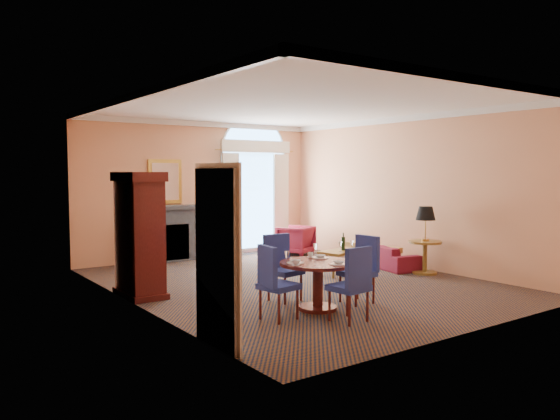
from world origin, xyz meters
TOP-DOWN VIEW (x-y plane):
  - ground at (0.00, 0.00)m, footprint 7.50×7.50m
  - room_envelope at (-0.03, 0.67)m, footprint 6.04×7.52m
  - armoire at (-2.72, 0.61)m, footprint 0.58×1.03m
  - dining_table at (-0.93, -1.76)m, footprint 1.12×1.12m
  - dining_chair_north at (-1.00, -0.92)m, footprint 0.53×0.53m
  - dining_chair_south at (-1.00, -2.58)m, footprint 0.50×0.51m
  - dining_chair_east at (-0.08, -1.79)m, footprint 0.49×0.47m
  - dining_chair_west at (-1.80, -1.87)m, footprint 0.54×0.53m
  - sofa at (2.55, 0.18)m, footprint 0.95×1.75m
  - armchair at (2.04, 2.71)m, footprint 1.02×1.03m
  - coffee_table at (1.22, 0.08)m, footprint 1.03×0.70m
  - side_table at (2.60, -0.80)m, footprint 0.65×0.65m

SIDE VIEW (x-z plane):
  - ground at x=0.00m, z-range 0.00..0.00m
  - sofa at x=2.55m, z-range 0.00..0.48m
  - armchair at x=2.04m, z-range 0.00..0.71m
  - coffee_table at x=1.22m, z-range 0.03..0.86m
  - dining_table at x=-0.93m, z-range 0.07..0.98m
  - dining_chair_north at x=-1.00m, z-range 0.07..1.10m
  - dining_chair_south at x=-1.00m, z-range 0.07..1.10m
  - dining_chair_east at x=-0.08m, z-range 0.07..1.10m
  - dining_chair_west at x=-1.80m, z-range 0.07..1.10m
  - side_table at x=2.60m, z-range 0.18..1.49m
  - armoire at x=-2.72m, z-range -0.04..1.98m
  - room_envelope at x=-0.03m, z-range 0.78..4.23m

